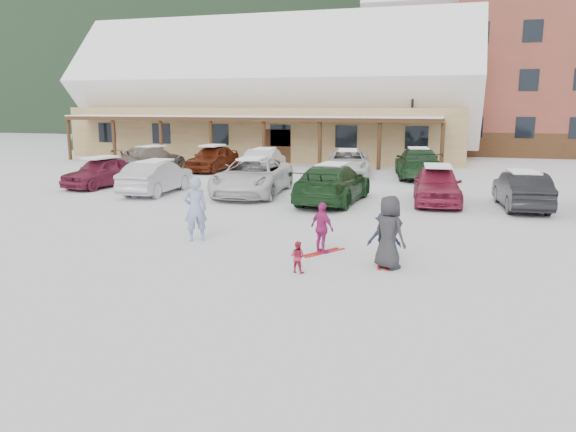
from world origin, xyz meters
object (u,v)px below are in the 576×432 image
(parked_car_2, at_px, (253,176))
(parked_car_9, at_px, (265,162))
(parked_car_3, at_px, (333,183))
(toddler_red, at_px, (297,257))
(adult_skier, at_px, (195,209))
(bystander_dark, at_px, (389,232))
(child_magenta, at_px, (322,228))
(parked_car_4, at_px, (437,185))
(parked_car_0, at_px, (102,172))
(parked_car_5, at_px, (522,190))
(parked_car_1, at_px, (156,177))
(day_lodge, at_px, (272,103))
(lamp_post, at_px, (412,105))
(parked_car_10, at_px, (348,163))
(parked_car_8, at_px, (212,158))
(parked_car_7, at_px, (151,159))
(parked_car_11, at_px, (418,163))

(parked_car_2, height_order, parked_car_9, parked_car_2)
(parked_car_3, bearing_deg, toddler_red, 101.14)
(adult_skier, xyz_separation_m, bystander_dark, (5.59, -1.20, -0.05))
(adult_skier, bearing_deg, toddler_red, 112.52)
(toddler_red, xyz_separation_m, child_magenta, (0.15, 1.84, 0.30))
(parked_car_4, bearing_deg, toddler_red, -109.53)
(parked_car_0, relative_size, parked_car_5, 0.98)
(adult_skier, relative_size, toddler_red, 2.46)
(child_magenta, height_order, parked_car_1, parked_car_1)
(adult_skier, bearing_deg, parked_car_1, -90.42)
(day_lodge, relative_size, child_magenta, 21.53)
(day_lodge, height_order, lamp_post, day_lodge)
(toddler_red, relative_size, parked_car_2, 0.13)
(parked_car_10, bearing_deg, child_magenta, -91.33)
(parked_car_8, distance_m, parked_car_9, 3.60)
(parked_car_0, relative_size, parked_car_3, 0.78)
(parked_car_5, bearing_deg, toddler_red, 54.28)
(parked_car_4, bearing_deg, parked_car_7, 153.15)
(child_magenta, height_order, parked_car_8, parked_car_8)
(child_magenta, xyz_separation_m, parked_car_8, (-10.33, 16.09, 0.07))
(parked_car_10, bearing_deg, bystander_dark, -85.89)
(bystander_dark, height_order, parked_car_7, bystander_dark)
(parked_car_0, xyz_separation_m, parked_car_2, (7.60, -0.11, 0.09))
(day_lodge, distance_m, bystander_dark, 30.21)
(adult_skier, bearing_deg, parked_car_3, -144.93)
(adult_skier, xyz_separation_m, parked_car_4, (6.35, 8.29, -0.17))
(bystander_dark, height_order, parked_car_1, bystander_dark)
(day_lodge, bearing_deg, parked_car_1, -87.23)
(parked_car_7, height_order, parked_car_8, parked_car_8)
(parked_car_4, height_order, parked_car_11, parked_car_11)
(child_magenta, relative_size, parked_car_2, 0.24)
(parked_car_7, relative_size, parked_car_10, 0.97)
(adult_skier, relative_size, parked_car_11, 0.34)
(toddler_red, bearing_deg, parked_car_11, -83.68)
(child_magenta, bearing_deg, parked_car_0, -1.04)
(parked_car_2, bearing_deg, adult_skier, -85.64)
(parked_car_5, bearing_deg, parked_car_0, -7.23)
(lamp_post, xyz_separation_m, adult_skier, (-4.15, -23.00, -2.89))
(parked_car_0, distance_m, parked_car_5, 18.36)
(parked_car_0, xyz_separation_m, parked_car_5, (18.36, -0.38, -0.01))
(parked_car_2, height_order, parked_car_4, parked_car_2)
(adult_skier, distance_m, parked_car_11, 16.84)
(child_magenta, xyz_separation_m, parked_car_7, (-13.83, 15.23, 0.04))
(parked_car_4, height_order, parked_car_5, parked_car_4)
(day_lodge, xyz_separation_m, parked_car_9, (3.31, -11.43, -3.22))
(adult_skier, xyz_separation_m, parked_car_2, (-1.34, 8.32, -0.13))
(parked_car_11, bearing_deg, lamp_post, -90.80)
(parked_car_2, height_order, parked_car_5, parked_car_2)
(toddler_red, relative_size, parked_car_3, 0.14)
(parked_car_2, bearing_deg, parked_car_0, 174.40)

